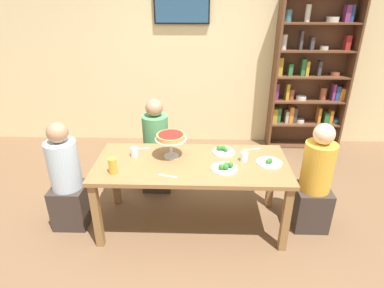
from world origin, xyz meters
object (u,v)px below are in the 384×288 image
Objects in this scene: salad_plate_far_diner at (269,162)px; cutlery_knife_near at (168,176)px; cutlery_fork_far at (141,149)px; salad_plate_spare at (223,151)px; water_glass_clear_near at (244,157)px; bookshelf at (310,76)px; diner_far_left at (157,152)px; television at (182,6)px; water_glass_clear_far at (134,152)px; deep_dish_pizza_stand at (171,138)px; beer_glass_amber_tall at (113,166)px; diner_head_west at (67,183)px; dining_table at (192,170)px; cutlery_fork_near at (252,149)px; diner_head_east at (314,185)px; salad_plate_near_diner at (225,168)px.

salad_plate_far_diner is 0.99m from cutlery_knife_near.
salad_plate_far_diner reaches higher than cutlery_fork_far.
water_glass_clear_near is at bearing -42.41° from salad_plate_spare.
bookshelf is 1.92× the size of diner_far_left.
television is 2.27m from cutlery_fork_far.
television reaches higher than water_glass_clear_far.
deep_dish_pizza_stand is 3.41× the size of water_glass_clear_near.
salad_plate_spare is (-1.36, -1.79, -0.34)m from bookshelf.
beer_glass_amber_tall is at bearing -146.34° from deep_dish_pizza_stand.
deep_dish_pizza_stand is 1.72× the size of cutlery_knife_near.
dining_table is at bearing 1.06° from diner_head_west.
cutlery_fork_near is at bearing 13.96° from salad_plate_spare.
diner_head_east is 4.70× the size of salad_plate_far_diner.
cutlery_fork_far is (-0.10, -0.42, 0.25)m from diner_far_left.
cutlery_fork_far is at bearing 152.94° from dining_table.
diner_head_east reaches higher than water_glass_clear_near.
water_glass_clear_near reaches higher than dining_table.
water_glass_clear_near is (0.51, 0.05, 0.13)m from dining_table.
diner_head_east is 0.97m from salad_plate_spare.
salad_plate_far_diner is 2.69× the size of water_glass_clear_near.
water_glass_clear_near is (0.71, -2.06, -1.26)m from television.
cutlery_fork_near is at bearing 171.71° from cutlery_fork_far.
beer_glass_amber_tall is 1.63× the size of water_glass_clear_near.
diner_head_west reaches higher than cutlery_fork_far.
dining_table is 7.65× the size of salad_plate_far_diner.
diner_far_left is 1.00× the size of diner_head_east.
beer_glass_amber_tall is (-1.46, -0.22, 0.06)m from salad_plate_far_diner.
cutlery_fork_near is at bearing 69.44° from diner_far_left.
cutlery_knife_near is (-0.52, -0.14, -0.02)m from salad_plate_near_diner.
diner_head_east is 2.48m from diner_head_west.
water_glass_clear_far reaches higher than salad_plate_spare.
diner_far_left reaches higher than beer_glass_amber_tall.
cutlery_fork_far is (0.71, 0.30, 0.25)m from diner_head_west.
diner_head_west is at bearing -178.94° from dining_table.
water_glass_clear_near is at bearing -70.88° from television.
diner_far_left is at bearing 145.61° from water_glass_clear_near.
salad_plate_near_diner is 0.53m from cutlery_fork_near.
salad_plate_near_diner is 0.92m from water_glass_clear_far.
cutlery_fork_far is (-1.17, -0.02, 0.00)m from cutlery_fork_near.
diner_head_west reaches higher than salad_plate_spare.
television is at bearing 77.78° from beer_glass_amber_tall.
cutlery_fork_far is at bearing 23.08° from diner_head_west.
water_glass_clear_far is 1.22m from cutlery_fork_near.
diner_far_left is 6.39× the size of cutlery_fork_far.
deep_dish_pizza_stand is 0.74m from water_glass_clear_near.
diner_head_east reaches higher than salad_plate_near_diner.
deep_dish_pizza_stand is 0.61m from beer_glass_amber_tall.
water_glass_clear_far is (-0.37, -2.00, -1.26)m from television.
bookshelf is 12.29× the size of cutlery_fork_near.
television reaches higher than diner_head_west.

